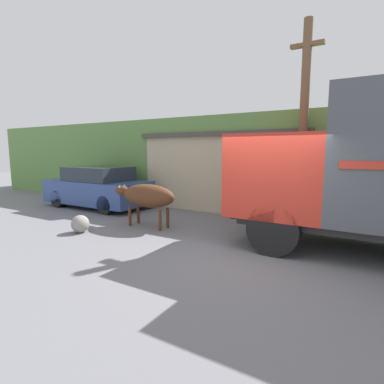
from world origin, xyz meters
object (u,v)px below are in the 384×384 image
at_px(brown_cow, 147,196).
at_px(utility_pole, 304,122).
at_px(parked_suv, 97,188).
at_px(pedestrian_on_hill, 234,191).
at_px(roadside_rock, 80,224).

relative_size(brown_cow, utility_pole, 0.37).
bearing_deg(parked_suv, brown_cow, -21.24).
distance_m(pedestrian_on_hill, utility_pole, 2.92).
height_order(pedestrian_on_hill, roadside_rock, pedestrian_on_hill).
height_order(parked_suv, roadside_rock, parked_suv).
height_order(parked_suv, utility_pole, utility_pole).
bearing_deg(parked_suv, utility_pole, 7.97).
height_order(pedestrian_on_hill, utility_pole, utility_pole).
relative_size(pedestrian_on_hill, utility_pole, 0.28).
xyz_separation_m(brown_cow, utility_pole, (3.76, 2.46, 2.10)).
height_order(brown_cow, pedestrian_on_hill, pedestrian_on_hill).
bearing_deg(utility_pole, brown_cow, -146.76).
distance_m(parked_suv, pedestrian_on_hill, 5.46).
relative_size(parked_suv, pedestrian_on_hill, 2.65).
xyz_separation_m(brown_cow, parked_suv, (-3.63, 1.39, -0.14)).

